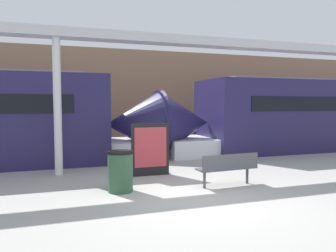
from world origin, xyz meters
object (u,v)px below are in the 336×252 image
(bench_near, at_px, (228,166))
(trash_bin, at_px, (120,171))
(poster_board, at_px, (150,149))
(support_column_near, at_px, (58,107))
(train_left, at_px, (334,116))

(bench_near, bearing_deg, trash_bin, 167.57)
(poster_board, bearing_deg, trash_bin, -128.28)
(support_column_near, bearing_deg, bench_near, -34.66)
(poster_board, distance_m, support_column_near, 2.98)
(bench_near, distance_m, support_column_near, 5.17)
(train_left, distance_m, trash_bin, 12.19)
(bench_near, height_order, poster_board, poster_board)
(bench_near, relative_size, trash_bin, 1.65)
(train_left, height_order, trash_bin, train_left)
(train_left, bearing_deg, poster_board, -161.96)
(trash_bin, bearing_deg, support_column_near, 120.09)
(trash_bin, xyz_separation_m, poster_board, (1.14, 1.44, 0.28))
(bench_near, relative_size, poster_board, 1.06)
(bench_near, xyz_separation_m, poster_board, (-1.53, 1.84, 0.25))
(bench_near, relative_size, support_column_near, 0.40)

